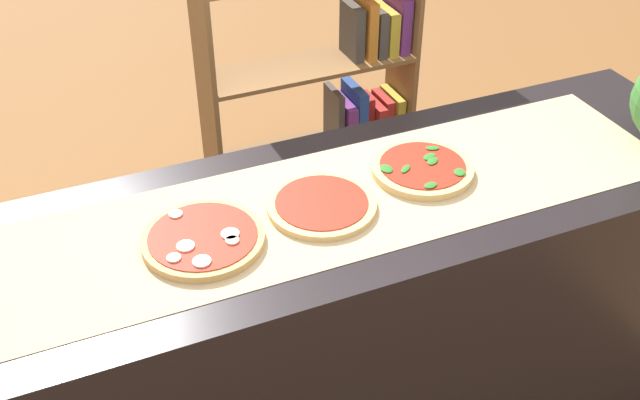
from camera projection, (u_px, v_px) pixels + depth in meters
counter at (320, 328)px, 2.33m from camera, size 2.60×0.71×0.95m
parchment_paper at (320, 206)px, 2.05m from camera, size 2.09×0.50×0.00m
pizza_mozzarella_0 at (203, 239)px, 1.91m from camera, size 0.32×0.32×0.03m
pizza_plain_1 at (322, 205)px, 2.03m from camera, size 0.30×0.30×0.02m
pizza_spinach_2 at (422, 168)px, 2.17m from camera, size 0.30×0.30×0.03m
bookshelf at (337, 69)px, 3.13m from camera, size 0.90×0.26×1.60m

